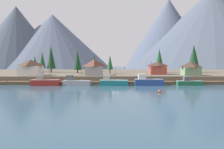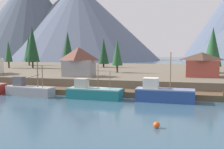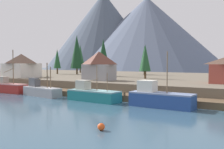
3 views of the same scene
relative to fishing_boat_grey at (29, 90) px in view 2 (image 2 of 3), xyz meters
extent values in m
cube|color=#335166|center=(12.69, 21.90, -1.55)|extent=(400.00, 400.00, 1.00)
cube|color=brown|center=(12.69, 3.90, -0.55)|extent=(80.00, 4.00, 1.00)
cylinder|color=brown|center=(-7.31, 2.10, -0.25)|extent=(0.36, 0.36, 1.60)
cylinder|color=brown|center=(0.69, 2.10, -0.25)|extent=(0.36, 0.36, 1.60)
cylinder|color=brown|center=(8.69, 2.10, -0.25)|extent=(0.36, 0.36, 1.60)
cylinder|color=brown|center=(16.69, 2.10, -0.25)|extent=(0.36, 0.36, 1.60)
cylinder|color=brown|center=(24.69, 2.10, -0.25)|extent=(0.36, 0.36, 1.60)
cylinder|color=brown|center=(32.69, 2.10, -0.25)|extent=(0.36, 0.36, 1.60)
cube|color=#665B4C|center=(12.69, 33.90, 0.20)|extent=(400.00, 56.00, 2.50)
cone|color=#475160|center=(-80.92, 141.54, 29.43)|extent=(92.43, 92.43, 60.97)
cone|color=slate|center=(-48.45, 151.87, 26.59)|extent=(120.10, 120.10, 55.27)
cube|color=gray|center=(0.23, -0.03, -0.30)|extent=(9.29, 3.62, 1.50)
cube|color=#9F9FA2|center=(0.23, -0.03, 0.55)|extent=(9.29, 3.62, 0.20)
cube|color=#4C4C51|center=(-2.11, 0.31, 1.47)|extent=(2.19, 1.56, 1.64)
cylinder|color=brown|center=(1.91, -0.28, 2.92)|extent=(0.19, 0.19, 4.54)
cylinder|color=brown|center=(2.89, -0.43, 2.57)|extent=(0.16, 0.16, 3.84)
cylinder|color=brown|center=(0.65, -0.10, 2.41)|extent=(3.11, 0.59, 0.90)
cube|color=#196B70|center=(12.18, -0.02, -0.25)|extent=(9.27, 3.54, 1.59)
cube|color=#679496|center=(12.18, -0.02, 0.64)|extent=(9.27, 3.54, 0.20)
cube|color=#B2AD9E|center=(9.88, 0.12, 1.52)|extent=(2.13, 1.84, 1.55)
cylinder|color=brown|center=(12.82, -0.06, 2.75)|extent=(0.12, 0.12, 4.01)
cylinder|color=brown|center=(14.89, -0.18, 2.19)|extent=(0.11, 0.11, 2.90)
cylinder|color=brown|center=(11.30, 0.04, 2.23)|extent=(3.73, 0.32, 0.91)
cube|color=navy|center=(23.75, 0.23, -0.11)|extent=(9.18, 3.07, 1.88)
cube|color=#6C7DA2|center=(23.75, 0.23, 0.93)|extent=(9.18, 3.07, 0.20)
cube|color=silver|center=(21.52, 0.29, 1.86)|extent=(2.43, 2.07, 1.65)
cylinder|color=brown|center=(24.54, 0.21, 3.91)|extent=(0.14, 0.14, 5.76)
cube|color=gray|center=(5.09, 11.62, 3.15)|extent=(6.26, 4.17, 3.39)
pyramid|color=brown|center=(5.09, 11.62, 6.22)|extent=(6.57, 4.37, 2.76)
cube|color=#9E4238|center=(30.25, 16.68, 3.19)|extent=(6.42, 4.99, 3.48)
pyramid|color=#422D23|center=(30.25, 16.68, 5.72)|extent=(6.74, 5.24, 1.59)
cylinder|color=#4C3823|center=(33.29, 26.78, 2.24)|extent=(0.50, 0.50, 1.59)
cone|color=#1E4C28|center=(33.29, 26.78, 7.73)|extent=(4.33, 4.33, 9.38)
cylinder|color=#4C3823|center=(-16.52, 30.47, 2.39)|extent=(0.50, 0.50, 1.87)
cone|color=#14381E|center=(-16.52, 30.47, 8.59)|extent=(4.10, 4.10, 10.53)
cylinder|color=#4C3823|center=(-24.36, 41.85, 2.26)|extent=(0.50, 0.50, 1.62)
cone|color=#1E4C28|center=(-24.36, 41.85, 7.40)|extent=(3.54, 3.54, 8.66)
cylinder|color=#4C3823|center=(11.00, 22.07, 2.33)|extent=(0.50, 0.50, 1.75)
cone|color=#1E4C28|center=(11.00, 22.07, 6.31)|extent=(2.63, 2.63, 6.21)
cylinder|color=#4C3823|center=(-23.69, 29.19, 2.38)|extent=(0.50, 0.50, 1.86)
cone|color=#1E4C28|center=(-23.69, 29.19, 6.44)|extent=(2.34, 2.34, 6.26)
cylinder|color=#4C3823|center=(2.77, 39.20, 1.97)|extent=(0.50, 0.50, 1.04)
cone|color=#14381E|center=(2.77, 39.20, 6.43)|extent=(3.32, 3.32, 7.87)
cylinder|color=#4C3823|center=(-3.54, 26.10, 2.15)|extent=(0.50, 0.50, 1.39)
cone|color=#14381E|center=(-3.54, 26.10, 7.26)|extent=(3.72, 3.72, 8.85)
sphere|color=#E04C19|center=(23.76, -14.82, -0.70)|extent=(0.70, 0.70, 0.70)
camera|label=1|loc=(11.05, -68.08, 7.23)|focal=33.67mm
camera|label=2|loc=(26.21, -44.31, 7.47)|focal=45.10mm
camera|label=3|loc=(37.71, -35.17, 5.34)|focal=42.96mm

